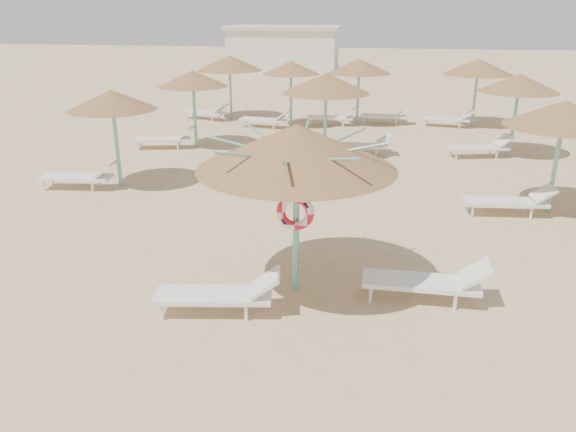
# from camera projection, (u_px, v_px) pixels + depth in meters

# --- Properties ---
(ground) EXTENTS (120.00, 120.00, 0.00)m
(ground) POSITION_uv_depth(u_px,v_px,m) (288.00, 297.00, 9.66)
(ground) COLOR tan
(ground) RESTS_ON ground
(main_palapa) EXTENTS (3.29, 3.29, 2.95)m
(main_palapa) POSITION_uv_depth(u_px,v_px,m) (297.00, 148.00, 9.04)
(main_palapa) COLOR #6DBCAA
(main_palapa) RESTS_ON ground
(lounger_main_a) EXTENTS (2.09, 0.90, 0.74)m
(lounger_main_a) POSITION_uv_depth(u_px,v_px,m) (222.00, 293.00, 9.07)
(lounger_main_a) COLOR white
(lounger_main_a) RESTS_ON ground
(lounger_main_b) EXTENTS (2.10, 0.66, 0.76)m
(lounger_main_b) POSITION_uv_depth(u_px,v_px,m) (429.00, 281.00, 9.45)
(lounger_main_b) COLOR white
(lounger_main_b) RESTS_ON ground
(palapa_field) EXTENTS (19.83, 13.32, 2.71)m
(palapa_field) POSITION_uv_depth(u_px,v_px,m) (417.00, 82.00, 18.64)
(palapa_field) COLOR #6DBCAA
(palapa_field) RESTS_ON ground
(service_hut) EXTENTS (8.40, 4.40, 3.25)m
(service_hut) POSITION_uv_depth(u_px,v_px,m) (284.00, 48.00, 42.30)
(service_hut) COLOR silver
(service_hut) RESTS_ON ground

